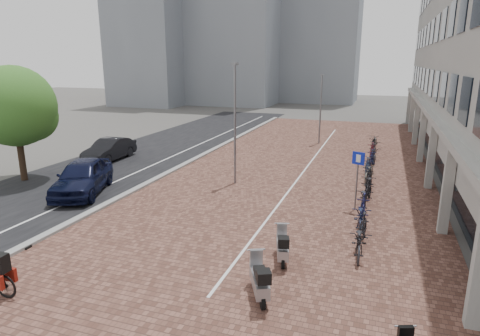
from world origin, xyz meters
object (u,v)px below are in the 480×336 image
(car_dark, at_px, (109,150))
(scooter_front, at_px, (282,245))
(parking_sign, at_px, (358,171))
(car_navy, at_px, (83,177))
(scooter_back, at_px, (259,278))

(car_dark, height_order, scooter_front, car_dark)
(parking_sign, bearing_deg, car_dark, -174.02)
(car_dark, bearing_deg, parking_sign, -17.62)
(car_navy, bearing_deg, car_dark, 94.84)
(car_dark, distance_m, parking_sign, 16.45)
(scooter_back, relative_size, parking_sign, 0.65)
(car_dark, bearing_deg, scooter_back, -43.91)
(scooter_front, bearing_deg, scooter_back, -108.36)
(scooter_back, bearing_deg, parking_sign, 50.41)
(scooter_back, bearing_deg, car_dark, 113.16)
(car_dark, xyz_separation_m, scooter_front, (13.94, -9.91, -0.16))
(car_navy, distance_m, scooter_front, 11.51)
(car_navy, bearing_deg, scooter_front, -39.81)
(scooter_back, height_order, parking_sign, parking_sign)
(car_dark, bearing_deg, car_navy, -66.52)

